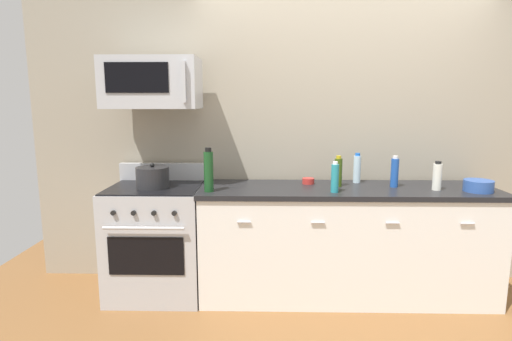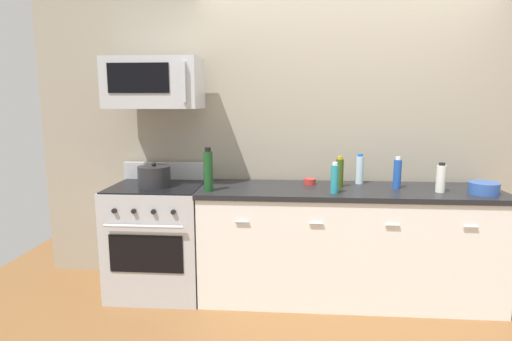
# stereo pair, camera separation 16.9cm
# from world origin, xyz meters

# --- Properties ---
(ground_plane) EXTENTS (6.57, 6.57, 0.00)m
(ground_plane) POSITION_xyz_m (0.00, 0.00, 0.00)
(ground_plane) COLOR brown
(back_wall) EXTENTS (5.47, 0.10, 2.70)m
(back_wall) POSITION_xyz_m (0.00, 0.41, 1.35)
(back_wall) COLOR #9E937F
(back_wall) RESTS_ON ground_plane
(counter_unit) EXTENTS (2.38, 0.66, 0.92)m
(counter_unit) POSITION_xyz_m (0.00, -0.00, 0.46)
(counter_unit) COLOR white
(counter_unit) RESTS_ON ground_plane
(range_oven) EXTENTS (0.76, 0.69, 1.07)m
(range_oven) POSITION_xyz_m (-1.57, 0.00, 0.47)
(range_oven) COLOR #B7BABF
(range_oven) RESTS_ON ground_plane
(microwave) EXTENTS (0.74, 0.44, 0.40)m
(microwave) POSITION_xyz_m (-1.57, 0.05, 1.75)
(microwave) COLOR #B7BABF
(bottle_olive_oil) EXTENTS (0.06, 0.06, 0.25)m
(bottle_olive_oil) POSITION_xyz_m (-0.07, 0.05, 1.04)
(bottle_olive_oil) COLOR #385114
(bottle_olive_oil) RESTS_ON countertop_slab
(bottle_wine_green) EXTENTS (0.07, 0.07, 0.34)m
(bottle_wine_green) POSITION_xyz_m (-1.10, -0.17, 1.08)
(bottle_wine_green) COLOR #19471E
(bottle_wine_green) RESTS_ON countertop_slab
(bottle_soda_blue) EXTENTS (0.06, 0.06, 0.26)m
(bottle_soda_blue) POSITION_xyz_m (0.38, 0.03, 1.04)
(bottle_soda_blue) COLOR #1E4CA5
(bottle_soda_blue) RESTS_ON countertop_slab
(bottle_vinegar_white) EXTENTS (0.07, 0.07, 0.23)m
(bottle_vinegar_white) POSITION_xyz_m (0.68, -0.08, 1.03)
(bottle_vinegar_white) COLOR silver
(bottle_vinegar_white) RESTS_ON countertop_slab
(bottle_water_clear) EXTENTS (0.06, 0.06, 0.25)m
(bottle_water_clear) POSITION_xyz_m (0.12, 0.21, 1.04)
(bottle_water_clear) COLOR silver
(bottle_water_clear) RESTS_ON countertop_slab
(bottle_dish_soap) EXTENTS (0.06, 0.06, 0.24)m
(bottle_dish_soap) POSITION_xyz_m (-0.13, -0.18, 1.03)
(bottle_dish_soap) COLOR teal
(bottle_dish_soap) RESTS_ON countertop_slab
(bowl_blue_mixing) EXTENTS (0.22, 0.22, 0.09)m
(bowl_blue_mixing) POSITION_xyz_m (0.98, -0.12, 0.97)
(bowl_blue_mixing) COLOR #2D519E
(bowl_blue_mixing) RESTS_ON countertop_slab
(bowl_red_small) EXTENTS (0.10, 0.10, 0.05)m
(bowl_red_small) POSITION_xyz_m (-0.30, 0.15, 0.95)
(bowl_red_small) COLOR #B72D28
(bowl_red_small) RESTS_ON countertop_slab
(stockpot) EXTENTS (0.26, 0.26, 0.20)m
(stockpot) POSITION_xyz_m (-1.57, -0.05, 1.01)
(stockpot) COLOR #262628
(stockpot) RESTS_ON range_oven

